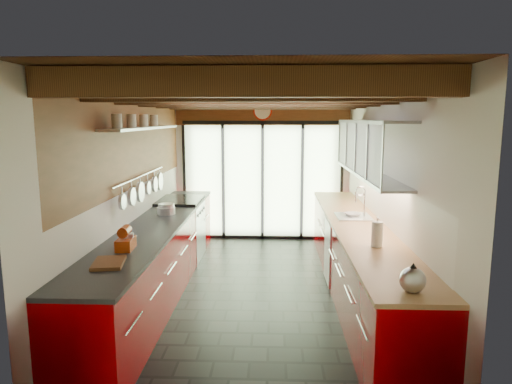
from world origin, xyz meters
The scene contains 18 objects.
ground centered at (0.00, 0.00, 0.00)m, with size 5.50×5.50×0.00m, color black.
room_shell centered at (0.00, 0.00, 1.65)m, with size 5.50×5.50×5.50m.
ceiling_beams centered at (0.00, 0.38, 2.46)m, with size 3.14×5.06×4.90m.
glass_door centered at (0.00, 2.69, 1.66)m, with size 2.95×0.10×2.90m.
left_counter centered at (-1.28, 0.00, 0.46)m, with size 0.68×5.00×0.92m.
range_stove centered at (-1.28, 1.45, 0.47)m, with size 0.66×0.90×0.97m.
right_counter centered at (1.27, 0.00, 0.46)m, with size 0.68×5.00×0.92m.
sink_assembly centered at (1.29, 0.40, 0.96)m, with size 0.45×0.52×0.43m.
upper_cabinets_right centered at (1.43, 0.30, 1.85)m, with size 0.34×3.00×3.00m.
left_wall_fixtures centered at (-1.47, 0.25, 1.80)m, with size 0.28×2.60×0.96m.
stand_mixer centered at (-1.27, -1.22, 1.02)m, with size 0.17×0.28×0.24m.
pot_large centered at (-1.27, 0.51, 0.99)m, with size 0.22×0.22×0.14m, color silver.
pot_small centered at (-1.27, 0.49, 0.97)m, with size 0.25×0.25×0.10m, color silver.
cutting_board centered at (-1.27, -1.71, 0.94)m, with size 0.26×0.37×0.03m, color brown.
kettle centered at (1.27, -2.25, 1.02)m, with size 0.22×0.26×0.23m.
paper_towel centered at (1.27, -1.03, 1.05)m, with size 0.13×0.13×0.31m.
soap_bottle centered at (1.27, -1.02, 1.02)m, with size 0.09×0.09×0.21m, color silver.
bowl centered at (1.27, 0.43, 0.95)m, with size 0.21×0.21×0.05m, color silver.
Camera 1 is at (0.22, -5.60, 2.22)m, focal length 32.00 mm.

